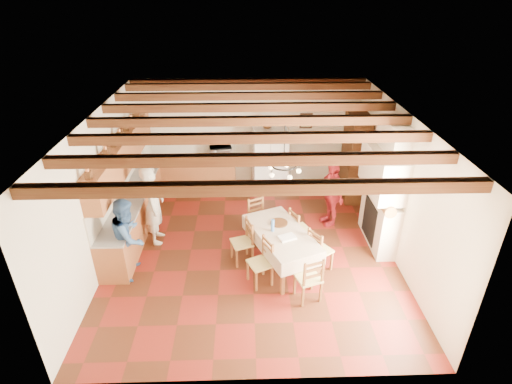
# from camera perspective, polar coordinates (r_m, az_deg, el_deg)

# --- Properties ---
(floor) EXTENTS (6.00, 6.50, 0.02)m
(floor) POSITION_cam_1_polar(r_m,az_deg,el_deg) (8.87, -0.59, -8.13)
(floor) COLOR #492111
(floor) RESTS_ON ground
(ceiling) EXTENTS (6.00, 6.50, 0.02)m
(ceiling) POSITION_cam_1_polar(r_m,az_deg,el_deg) (7.49, -0.71, 10.84)
(ceiling) COLOR silver
(ceiling) RESTS_ON ground
(wall_back) EXTENTS (6.00, 0.02, 3.00)m
(wall_back) POSITION_cam_1_polar(r_m,az_deg,el_deg) (11.07, -1.00, 8.38)
(wall_back) COLOR beige
(wall_back) RESTS_ON ground
(wall_front) EXTENTS (6.00, 0.02, 3.00)m
(wall_front) POSITION_cam_1_polar(r_m,az_deg,el_deg) (5.40, 0.11, -15.67)
(wall_front) COLOR beige
(wall_front) RESTS_ON ground
(wall_left) EXTENTS (0.02, 6.50, 3.00)m
(wall_left) POSITION_cam_1_polar(r_m,az_deg,el_deg) (8.57, -21.20, 0.23)
(wall_left) COLOR beige
(wall_left) RESTS_ON ground
(wall_right) EXTENTS (0.02, 6.50, 3.00)m
(wall_right) POSITION_cam_1_polar(r_m,az_deg,el_deg) (8.66, 19.69, 0.80)
(wall_right) COLOR beige
(wall_right) RESTS_ON ground
(ceiling_beams) EXTENTS (6.00, 6.30, 0.16)m
(ceiling_beams) POSITION_cam_1_polar(r_m,az_deg,el_deg) (7.52, -0.70, 10.11)
(ceiling_beams) COLOR #33150D
(ceiling_beams) RESTS_ON ground
(lower_cabinets_left) EXTENTS (0.60, 4.30, 0.86)m
(lower_cabinets_left) POSITION_cam_1_polar(r_m,az_deg,el_deg) (9.85, -16.66, -2.39)
(lower_cabinets_left) COLOR brown
(lower_cabinets_left) RESTS_ON ground
(lower_cabinets_back) EXTENTS (2.30, 0.60, 0.86)m
(lower_cabinets_back) POSITION_cam_1_polar(r_m,az_deg,el_deg) (11.28, -8.84, 2.55)
(lower_cabinets_back) COLOR brown
(lower_cabinets_back) RESTS_ON ground
(countertop_left) EXTENTS (0.62, 4.30, 0.04)m
(countertop_left) POSITION_cam_1_polar(r_m,az_deg,el_deg) (9.64, -17.03, -0.08)
(countertop_left) COLOR gray
(countertop_left) RESTS_ON lower_cabinets_left
(countertop_back) EXTENTS (2.34, 0.62, 0.04)m
(countertop_back) POSITION_cam_1_polar(r_m,az_deg,el_deg) (11.09, -9.01, 4.64)
(countertop_back) COLOR gray
(countertop_back) RESTS_ON lower_cabinets_back
(backsplash_left) EXTENTS (0.03, 4.30, 0.60)m
(backsplash_left) POSITION_cam_1_polar(r_m,az_deg,el_deg) (9.58, -18.93, 1.58)
(backsplash_left) COLOR beige
(backsplash_left) RESTS_ON ground
(backsplash_back) EXTENTS (2.30, 0.03, 0.60)m
(backsplash_back) POSITION_cam_1_polar(r_m,az_deg,el_deg) (11.24, -8.97, 6.72)
(backsplash_back) COLOR beige
(backsplash_back) RESTS_ON ground
(upper_cabinets) EXTENTS (0.35, 4.20, 0.70)m
(upper_cabinets) POSITION_cam_1_polar(r_m,az_deg,el_deg) (9.28, -18.60, 5.19)
(upper_cabinets) COLOR brown
(upper_cabinets) RESTS_ON ground
(fireplace) EXTENTS (0.56, 1.60, 2.80)m
(fireplace) POSITION_cam_1_polar(r_m,az_deg,el_deg) (8.77, 17.39, 0.81)
(fireplace) COLOR beige
(fireplace) RESTS_ON ground
(wall_picture) EXTENTS (0.34, 0.03, 0.42)m
(wall_picture) POSITION_cam_1_polar(r_m,az_deg,el_deg) (11.05, 7.17, 10.06)
(wall_picture) COLOR black
(wall_picture) RESTS_ON ground
(refrigerator) EXTENTS (0.96, 0.82, 1.81)m
(refrigerator) POSITION_cam_1_polar(r_m,az_deg,el_deg) (10.88, 1.97, 4.65)
(refrigerator) COLOR white
(refrigerator) RESTS_ON floor
(hutch) EXTENTS (0.58, 1.28, 2.28)m
(hutch) POSITION_cam_1_polar(r_m,az_deg,el_deg) (10.80, 13.90, 4.98)
(hutch) COLOR #3A1E0B
(hutch) RESTS_ON floor
(dining_table) EXTENTS (1.55, 2.04, 0.80)m
(dining_table) POSITION_cam_1_polar(r_m,az_deg,el_deg) (8.04, 3.63, -6.19)
(dining_table) COLOR silver
(dining_table) RESTS_ON floor
(chandelier) EXTENTS (0.47, 0.47, 0.03)m
(chandelier) POSITION_cam_1_polar(r_m,az_deg,el_deg) (7.28, 3.99, 3.84)
(chandelier) COLOR black
(chandelier) RESTS_ON ground
(chair_left_near) EXTENTS (0.54, 0.55, 0.96)m
(chair_left_near) POSITION_cam_1_polar(r_m,az_deg,el_deg) (7.69, 0.55, -10.06)
(chair_left_near) COLOR brown
(chair_left_near) RESTS_ON floor
(chair_left_far) EXTENTS (0.51, 0.53, 0.96)m
(chair_left_far) POSITION_cam_1_polar(r_m,az_deg,el_deg) (8.24, -2.06, -7.13)
(chair_left_far) COLOR brown
(chair_left_far) RESTS_ON floor
(chair_right_near) EXTENTS (0.57, 0.57, 0.96)m
(chair_right_near) POSITION_cam_1_polar(r_m,az_deg,el_deg) (8.14, 9.14, -8.07)
(chair_right_near) COLOR brown
(chair_right_near) RESTS_ON floor
(chair_right_far) EXTENTS (0.54, 0.55, 0.96)m
(chair_right_far) POSITION_cam_1_polar(r_m,az_deg,el_deg) (8.70, 6.31, -5.23)
(chair_right_far) COLOR brown
(chair_right_far) RESTS_ON floor
(chair_end_near) EXTENTS (0.53, 0.51, 0.96)m
(chair_end_near) POSITION_cam_1_polar(r_m,az_deg,el_deg) (7.43, 7.51, -11.98)
(chair_end_near) COLOR brown
(chair_end_near) RESTS_ON floor
(chair_end_far) EXTENTS (0.56, 0.55, 0.96)m
(chair_end_far) POSITION_cam_1_polar(r_m,az_deg,el_deg) (8.97, 0.48, -3.88)
(chair_end_far) COLOR brown
(chair_end_far) RESTS_ON floor
(person_man) EXTENTS (0.48, 0.70, 1.83)m
(person_man) POSITION_cam_1_polar(r_m,az_deg,el_deg) (8.94, -14.41, -1.77)
(person_man) COLOR beige
(person_man) RESTS_ON floor
(person_woman_blue) EXTENTS (0.68, 0.84, 1.66)m
(person_woman_blue) POSITION_cam_1_polar(r_m,az_deg,el_deg) (8.14, -17.71, -6.14)
(person_woman_blue) COLOR #33578D
(person_woman_blue) RESTS_ON floor
(person_woman_red) EXTENTS (0.65, 1.02, 1.61)m
(person_woman_red) POSITION_cam_1_polar(r_m,az_deg,el_deg) (9.51, 10.70, -0.18)
(person_woman_red) COLOR #A41E25
(person_woman_red) RESTS_ON floor
(microwave) EXTENTS (0.64, 0.48, 0.33)m
(microwave) POSITION_cam_1_polar(r_m,az_deg,el_deg) (10.95, -5.07, 5.61)
(microwave) COLOR silver
(microwave) RESTS_ON countertop_back
(fridge_vase) EXTENTS (0.31, 0.31, 0.29)m
(fridge_vase) POSITION_cam_1_polar(r_m,az_deg,el_deg) (10.51, 1.60, 9.89)
(fridge_vase) COLOR #3A1E0B
(fridge_vase) RESTS_ON refrigerator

